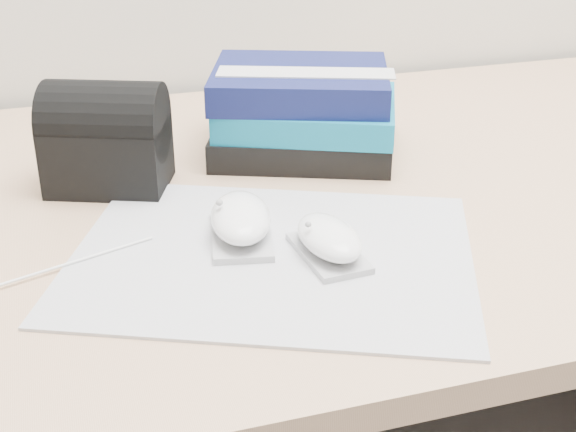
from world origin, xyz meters
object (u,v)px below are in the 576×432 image
object	(u,v)px
mouse_front	(329,240)
pouch	(106,137)
desk	(286,319)
book_stack	(303,111)
mouse_rear	(241,220)

from	to	relation	value
mouse_front	pouch	size ratio (longest dim) A/B	0.64
mouse_front	pouch	world-z (taller)	pouch
desk	book_stack	world-z (taller)	book_stack
mouse_rear	book_stack	distance (m)	0.27
book_stack	pouch	world-z (taller)	pouch
desk	book_stack	size ratio (longest dim) A/B	5.66
book_stack	pouch	distance (m)	0.26
mouse_rear	book_stack	bearing A→B (deg)	57.81
desk	mouse_front	size ratio (longest dim) A/B	15.46
pouch	mouse_front	bearing A→B (deg)	-52.00
desk	book_stack	xyz separation A→B (m)	(0.04, 0.04, 0.29)
desk	book_stack	distance (m)	0.30
mouse_rear	book_stack	world-z (taller)	book_stack
desk	pouch	xyz separation A→B (m)	(-0.22, 0.00, 0.30)
book_stack	mouse_rear	bearing A→B (deg)	-122.19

